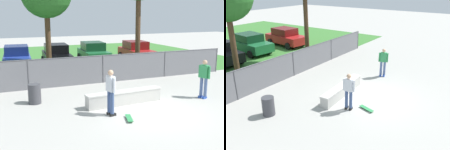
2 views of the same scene
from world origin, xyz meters
TOP-DOWN VIEW (x-y plane):
  - ground_plane at (0.00, 0.00)m, footprint 80.00×80.00m
  - concrete_ledge at (-0.67, 1.44)m, footprint 3.60×0.69m
  - skateboarder at (-1.79, 0.35)m, footprint 0.32×0.59m
  - skateboard at (-1.35, -0.39)m, footprint 0.43×0.82m
  - chainlink_fence at (0.00, 5.64)m, footprint 16.73×0.07m
  - car_green at (1.88, 12.47)m, footprint 2.32×4.35m
  - car_red at (5.43, 11.87)m, footprint 2.32×4.35m
  - bystander at (3.17, 0.84)m, footprint 0.37×0.57m
  - trash_bin at (-4.27, 3.12)m, footprint 0.56×0.56m

SIDE VIEW (x-z plane):
  - ground_plane at x=0.00m, z-range 0.00..0.00m
  - skateboard at x=-1.35m, z-range 0.03..0.12m
  - concrete_ledge at x=-0.67m, z-range 0.00..0.61m
  - trash_bin at x=-4.27m, z-range 0.00..0.88m
  - car_green at x=1.88m, z-range 0.01..1.67m
  - car_red at x=5.43m, z-range 0.01..1.67m
  - chainlink_fence at x=0.00m, z-range 0.08..1.69m
  - skateboarder at x=-1.79m, z-range 0.10..1.92m
  - bystander at x=3.17m, z-range 0.10..1.92m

